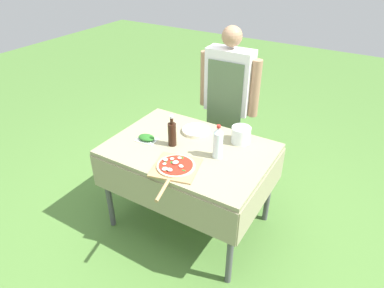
{
  "coord_description": "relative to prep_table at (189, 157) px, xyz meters",
  "views": [
    {
      "loc": [
        1.16,
        -1.88,
        2.17
      ],
      "look_at": [
        0.02,
        0.0,
        0.81
      ],
      "focal_mm": 32.0,
      "sensor_mm": 36.0,
      "label": 1
    }
  ],
  "objects": [
    {
      "name": "herb_container",
      "position": [
        -0.35,
        -0.08,
        0.11
      ],
      "size": [
        0.17,
        0.13,
        0.04
      ],
      "rotation": [
        0.0,
        0.0,
        0.08
      ],
      "color": "silver",
      "rests_on": "prep_table"
    },
    {
      "name": "oil_bottle",
      "position": [
        -0.13,
        -0.03,
        0.19
      ],
      "size": [
        0.06,
        0.06,
        0.25
      ],
      "color": "black",
      "rests_on": "prep_table"
    },
    {
      "name": "pizza_on_peel",
      "position": [
        0.06,
        -0.29,
        0.1
      ],
      "size": [
        0.37,
        0.55,
        0.05
      ],
      "rotation": [
        0.0,
        0.0,
        0.25
      ],
      "color": "tan",
      "rests_on": "prep_table"
    },
    {
      "name": "plate_stack",
      "position": [
        -0.08,
        0.24,
        0.1
      ],
      "size": [
        0.24,
        0.24,
        0.02
      ],
      "color": "beige",
      "rests_on": "prep_table"
    },
    {
      "name": "person_cook",
      "position": [
        -0.04,
        0.75,
        0.22
      ],
      "size": [
        0.57,
        0.2,
        1.53
      ],
      "rotation": [
        0.0,
        0.0,
        3.17
      ],
      "color": "#333D56",
      "rests_on": "ground"
    },
    {
      "name": "prep_table",
      "position": [
        0.0,
        0.0,
        0.0
      ],
      "size": [
        1.25,
        0.88,
        0.77
      ],
      "color": "gray",
      "rests_on": "ground"
    },
    {
      "name": "water_bottle",
      "position": [
        0.24,
        -0.0,
        0.21
      ],
      "size": [
        0.07,
        0.07,
        0.26
      ],
      "color": "silver",
      "rests_on": "prep_table"
    },
    {
      "name": "ground_plane",
      "position": [
        0.0,
        0.0,
        -0.68
      ],
      "size": [
        12.0,
        12.0,
        0.0
      ],
      "primitive_type": "plane",
      "color": "#517F38"
    },
    {
      "name": "mixing_tub",
      "position": [
        0.3,
        0.28,
        0.15
      ],
      "size": [
        0.15,
        0.15,
        0.13
      ],
      "primitive_type": "cylinder",
      "color": "silver",
      "rests_on": "prep_table"
    }
  ]
}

